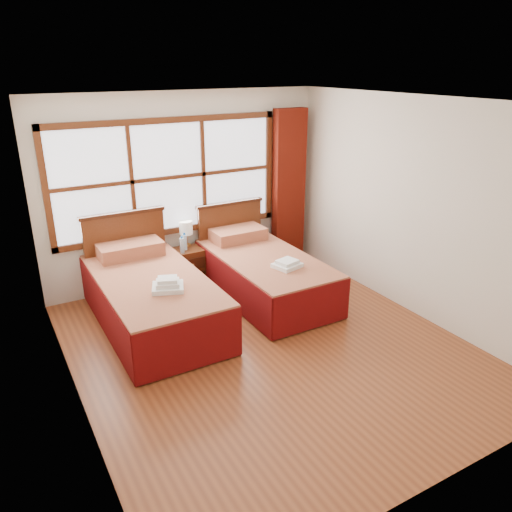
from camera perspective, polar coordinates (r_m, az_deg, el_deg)
floor at (r=5.59m, az=1.55°, el=-10.38°), size 4.50×4.50×0.00m
ceiling at (r=4.77m, az=1.87°, el=17.26°), size 4.50×4.50×0.00m
wall_back at (r=6.97m, az=-8.03°, el=7.55°), size 4.00×0.00×4.00m
wall_left at (r=4.40m, az=-21.19°, el=-2.05°), size 0.00×4.50×4.50m
wall_right at (r=6.26m, az=17.61°, el=5.17°), size 0.00×4.50×4.50m
window at (r=6.81m, az=-9.96°, el=8.83°), size 3.16×0.06×1.56m
curtain at (r=7.60m, az=3.76°, el=7.86°), size 0.50×0.16×2.30m
bed_left at (r=6.06m, az=-11.93°, el=-4.47°), size 1.17×2.27×1.14m
bed_right at (r=6.63m, az=0.78°, el=-1.86°), size 1.09×2.12×1.07m
nightstand at (r=7.02m, az=-7.79°, el=-1.25°), size 0.40×0.40×0.53m
towels_left at (r=5.53m, az=-10.05°, el=-3.28°), size 0.42×0.39×0.14m
towels_right at (r=6.15m, az=3.58°, el=-0.94°), size 0.37×0.34×0.09m
lamp at (r=6.98m, az=-8.02°, el=3.15°), size 0.18×0.18×0.36m
bottle_near at (r=6.78m, az=-8.44°, el=1.23°), size 0.06×0.06×0.23m
bottle_far at (r=6.87m, az=-8.16°, el=1.58°), size 0.06×0.06×0.24m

